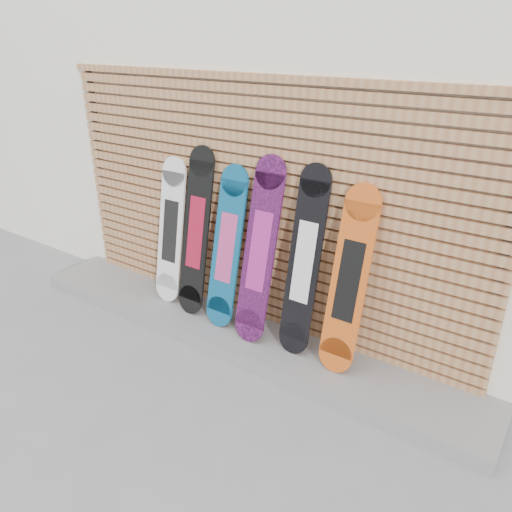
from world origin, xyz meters
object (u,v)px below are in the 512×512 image
Objects in this scene: snowboard_5 at (349,281)px; snowboard_2 at (227,248)px; snowboard_3 at (260,251)px; snowboard_4 at (304,262)px; snowboard_0 at (171,231)px; snowboard_1 at (196,233)px.

snowboard_2 is at bearing 179.91° from snowboard_5.
snowboard_3 is at bearing -3.41° from snowboard_2.
snowboard_3 reaches higher than snowboard_4.
snowboard_4 is at bearing 0.93° from snowboard_2.
snowboard_0 is 0.90× the size of snowboard_3.
snowboard_4 is (1.14, 0.00, 0.00)m from snowboard_1.
snowboard_1 is 1.06× the size of snowboard_5.
snowboard_0 is 0.98× the size of snowboard_2.
snowboard_4 reaches higher than snowboard_0.
snowboard_2 is (0.36, -0.01, -0.06)m from snowboard_1.
snowboard_4 reaches higher than snowboard_5.
snowboard_2 is at bearing -1.75° from snowboard_1.
snowboard_3 reaches higher than snowboard_0.
snowboard_4 reaches higher than snowboard_2.
snowboard_0 is at bearing 178.83° from snowboard_5.
snowboard_3 is at bearing -175.19° from snowboard_4.
snowboard_0 is 0.91× the size of snowboard_1.
snowboard_3 is 0.81m from snowboard_5.
snowboard_3 is at bearing -2.58° from snowboard_1.
snowboard_1 reaches higher than snowboard_0.
snowboard_2 is at bearing -2.95° from snowboard_0.
snowboard_3 reaches higher than snowboard_5.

